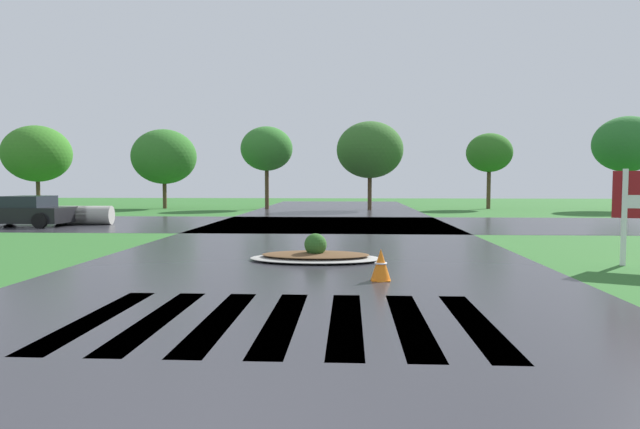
{
  "coord_description": "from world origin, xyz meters",
  "views": [
    {
      "loc": [
        0.95,
        -3.64,
        1.98
      ],
      "look_at": [
        0.15,
        11.21,
        1.07
      ],
      "focal_mm": 30.95,
      "sensor_mm": 36.0,
      "label": 1
    }
  ],
  "objects_px": {
    "drainage_pipe_stack": "(84,215)",
    "traffic_cone": "(381,265)",
    "car_white_sedan": "(25,212)",
    "median_island": "(316,255)"
  },
  "relations": [
    {
      "from": "median_island",
      "to": "drainage_pipe_stack",
      "type": "height_order",
      "value": "drainage_pipe_stack"
    },
    {
      "from": "car_white_sedan",
      "to": "traffic_cone",
      "type": "relative_size",
      "value": 6.28
    },
    {
      "from": "median_island",
      "to": "traffic_cone",
      "type": "distance_m",
      "value": 3.07
    },
    {
      "from": "drainage_pipe_stack",
      "to": "traffic_cone",
      "type": "bearing_deg",
      "value": -46.76
    },
    {
      "from": "median_island",
      "to": "drainage_pipe_stack",
      "type": "xyz_separation_m",
      "value": [
        -11.23,
        10.81,
        0.29
      ]
    },
    {
      "from": "drainage_pipe_stack",
      "to": "traffic_cone",
      "type": "height_order",
      "value": "drainage_pipe_stack"
    },
    {
      "from": "median_island",
      "to": "traffic_cone",
      "type": "height_order",
      "value": "median_island"
    },
    {
      "from": "drainage_pipe_stack",
      "to": "traffic_cone",
      "type": "relative_size",
      "value": 4.02
    },
    {
      "from": "car_white_sedan",
      "to": "traffic_cone",
      "type": "distance_m",
      "value": 19.35
    },
    {
      "from": "car_white_sedan",
      "to": "drainage_pipe_stack",
      "type": "relative_size",
      "value": 1.56
    }
  ]
}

